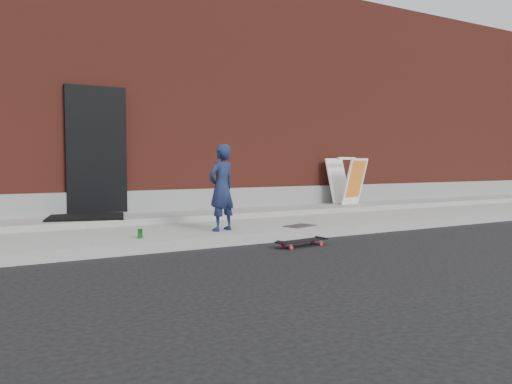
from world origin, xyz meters
TOP-DOWN VIEW (x-y plane):
  - ground at (0.00, 0.00)m, footprint 80.00×80.00m
  - sidewalk at (0.00, 1.50)m, footprint 20.00×3.00m
  - apron at (0.00, 2.40)m, footprint 20.00×1.20m
  - building at (-0.00, 6.99)m, footprint 20.00×8.10m
  - child at (-1.29, 0.53)m, footprint 0.55×0.45m
  - skateboard at (-0.55, -0.51)m, footprint 0.82×0.30m
  - pizza_sign at (2.77, 2.52)m, footprint 0.80×0.88m
  - soda_can at (-2.58, 0.39)m, footprint 0.07×0.07m
  - doormat at (-2.90, 2.40)m, footprint 1.40×1.24m
  - utility_plate at (0.03, 0.38)m, footprint 0.57×0.45m

SIDE VIEW (x-z plane):
  - ground at x=0.00m, z-range 0.00..0.00m
  - skateboard at x=-0.55m, z-range 0.03..0.12m
  - sidewalk at x=0.00m, z-range 0.00..0.15m
  - utility_plate at x=0.03m, z-range 0.15..0.16m
  - apron at x=0.00m, z-range 0.15..0.25m
  - soda_can at x=-2.58m, z-range 0.15..0.28m
  - doormat at x=-2.90m, z-range 0.25..0.28m
  - pizza_sign at x=2.77m, z-range 0.25..1.29m
  - child at x=-1.29m, z-range 0.15..1.45m
  - building at x=0.00m, z-range 0.00..5.00m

